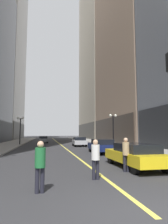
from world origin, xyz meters
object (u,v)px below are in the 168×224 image
object	(u,v)px
pedestrian_in_tan_trench	(126,152)
pedestrian_in_green_parka	(40,163)
street_lamp_left_far	(20,124)
car_grey	(43,139)
fire_hydrant_right	(159,151)
pedestrian_in_white_shirt	(96,156)
car_yellow	(135,154)
car_silver	(79,141)
street_lamp_right_mid	(113,123)
car_navy	(102,146)

from	to	relation	value
pedestrian_in_tan_trench	pedestrian_in_green_parka	size ratio (longest dim) A/B	1.01
pedestrian_in_tan_trench	street_lamp_left_far	distance (m)	24.38
car_grey	fire_hydrant_right	distance (m)	25.99
pedestrian_in_white_shirt	pedestrian_in_green_parka	world-z (taller)	pedestrian_in_green_parka
car_yellow	pedestrian_in_white_shirt	bearing A→B (deg)	-141.43
car_silver	street_lamp_right_mid	world-z (taller)	street_lamp_right_mid
pedestrian_in_white_shirt	pedestrian_in_green_parka	bearing A→B (deg)	-147.32
pedestrian_in_green_parka	street_lamp_left_far	world-z (taller)	street_lamp_left_far
pedestrian_in_tan_trench	street_lamp_right_mid	bearing A→B (deg)	72.60
street_lamp_left_far	car_yellow	bearing A→B (deg)	-68.34
pedestrian_in_white_shirt	street_lamp_left_far	bearing A→B (deg)	103.80
street_lamp_right_mid	pedestrian_in_tan_trench	bearing A→B (deg)	-107.40
car_yellow	pedestrian_in_tan_trench	bearing A→B (deg)	-133.85
pedestrian_in_white_shirt	fire_hydrant_right	bearing A→B (deg)	44.79
car_silver	fire_hydrant_right	world-z (taller)	car_silver
pedestrian_in_tan_trench	fire_hydrant_right	world-z (taller)	pedestrian_in_tan_trench
car_yellow	fire_hydrant_right	distance (m)	6.82
pedestrian_in_tan_trench	pedestrian_in_green_parka	distance (m)	4.87
pedestrian_in_tan_trench	street_lamp_left_far	world-z (taller)	street_lamp_left_far
car_navy	pedestrian_in_tan_trench	xyz separation A→B (m)	(-1.31, -8.77, 0.24)
street_lamp_right_mid	car_yellow	bearing A→B (deg)	-105.22
car_yellow	pedestrian_in_white_shirt	xyz separation A→B (m)	(-2.79, -2.22, 0.22)
car_yellow	street_lamp_right_mid	xyz separation A→B (m)	(4.06, 14.91, 2.54)
car_navy	car_silver	bearing A→B (deg)	92.09
street_lamp_right_mid	fire_hydrant_right	distance (m)	10.26
car_yellow	pedestrian_in_green_parka	distance (m)	6.17
pedestrian_in_green_parka	car_navy	bearing A→B (deg)	64.85
car_grey	street_lamp_right_mid	xyz separation A→B (m)	(9.30, -14.23, 2.54)
car_navy	pedestrian_in_white_shirt	world-z (taller)	pedestrian_in_white_shirt
car_navy	street_lamp_right_mid	xyz separation A→B (m)	(3.66, 7.09, 2.54)
pedestrian_in_white_shirt	pedestrian_in_green_parka	xyz separation A→B (m)	(-2.19, -1.41, 0.00)
car_silver	pedestrian_in_green_parka	xyz separation A→B (m)	(-4.99, -21.82, 0.23)
fire_hydrant_right	car_navy	bearing A→B (deg)	146.55
pedestrian_in_tan_trench	street_lamp_right_mid	xyz separation A→B (m)	(4.97, 15.86, 2.29)
car_navy	car_silver	world-z (taller)	same
car_yellow	pedestrian_in_green_parka	world-z (taller)	pedestrian_in_green_parka
car_yellow	fire_hydrant_right	xyz separation A→B (m)	(4.56, 5.07, -0.32)
car_grey	street_lamp_left_far	xyz separation A→B (m)	(-3.50, -7.12, 2.54)
car_silver	pedestrian_in_green_parka	world-z (taller)	pedestrian_in_green_parka
pedestrian_in_tan_trench	fire_hydrant_right	distance (m)	8.15
car_navy	street_lamp_right_mid	world-z (taller)	street_lamp_right_mid
car_navy	street_lamp_left_far	bearing A→B (deg)	122.75
car_yellow	street_lamp_right_mid	world-z (taller)	street_lamp_right_mid
street_lamp_left_far	fire_hydrant_right	size ratio (longest dim) A/B	5.54
pedestrian_in_green_parka	fire_hydrant_right	xyz separation A→B (m)	(9.54, 8.70, -0.55)
car_yellow	car_grey	world-z (taller)	same
street_lamp_left_far	car_grey	bearing A→B (deg)	63.81
car_grey	pedestrian_in_green_parka	world-z (taller)	pedestrian_in_green_parka
car_grey	car_navy	bearing A→B (deg)	-75.19
pedestrian_in_green_parka	street_lamp_right_mid	size ratio (longest dim) A/B	0.37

